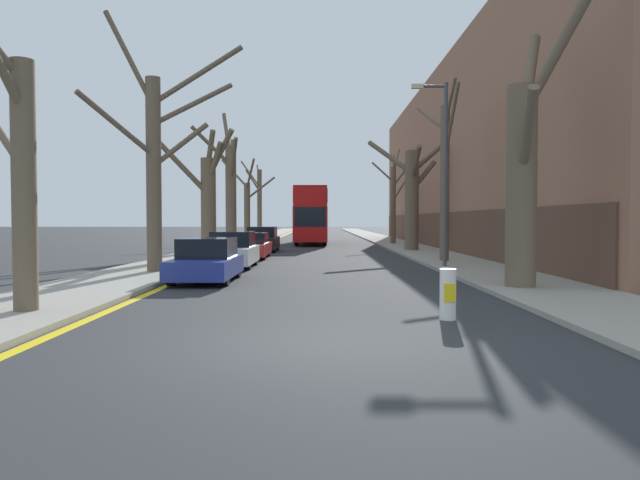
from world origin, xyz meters
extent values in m
plane|color=#2B2D30|center=(0.00, 0.00, 0.00)|extent=(300.00, 300.00, 0.00)
cube|color=gray|center=(-6.06, 50.00, 0.06)|extent=(3.21, 120.00, 0.12)
cube|color=gray|center=(6.06, 50.00, 0.06)|extent=(3.21, 120.00, 0.12)
cube|color=#93664C|center=(12.67, 29.40, 5.88)|extent=(10.00, 48.29, 11.75)
cube|color=brown|center=(7.65, 29.40, 1.18)|extent=(0.12, 47.32, 2.35)
cube|color=yellow|center=(-4.28, 50.00, 0.00)|extent=(0.24, 120.00, 0.01)
cylinder|color=brown|center=(-5.66, 2.54, 2.50)|extent=(0.46, 0.46, 5.01)
cylinder|color=brown|center=(-6.73, 3.56, 3.83)|extent=(2.31, 2.22, 2.01)
cylinder|color=brown|center=(-5.62, 11.14, 3.40)|extent=(0.52, 0.52, 6.80)
cylinder|color=brown|center=(-4.43, 12.11, 6.10)|extent=(2.57, 2.14, 1.94)
cylinder|color=brown|center=(-6.45, 9.97, 4.97)|extent=(1.85, 2.52, 1.84)
cylinder|color=brown|center=(-4.12, 11.39, 6.95)|extent=(3.13, 0.70, 2.22)
cylinder|color=brown|center=(-6.38, 11.04, 7.40)|extent=(1.71, 0.41, 3.22)
cylinder|color=brown|center=(-4.74, 11.38, 4.52)|extent=(1.92, 0.68, 1.64)
cylinder|color=brown|center=(-5.46, 19.92, 2.49)|extent=(0.75, 0.75, 4.99)
cylinder|color=brown|center=(-5.25, 19.48, 5.46)|extent=(0.74, 1.18, 1.68)
cylinder|color=brown|center=(-5.07, 19.49, 4.71)|extent=(1.13, 1.20, 2.04)
cylinder|color=brown|center=(-6.62, 19.28, 4.52)|extent=(2.63, 1.59, 2.86)
cylinder|color=brown|center=(-4.79, 19.46, 5.15)|extent=(1.66, 1.26, 2.38)
cylinder|color=brown|center=(-5.66, 28.46, 3.34)|extent=(0.70, 0.70, 6.69)
cylinder|color=brown|center=(-5.35, 27.54, 5.70)|extent=(0.91, 2.11, 2.66)
cylinder|color=brown|center=(-6.00, 29.21, 7.36)|extent=(1.00, 1.81, 3.44)
cylinder|color=brown|center=(-6.75, 27.68, 6.57)|extent=(2.45, 1.85, 2.44)
cylinder|color=brown|center=(-5.76, 29.47, 5.94)|extent=(0.47, 2.25, 2.94)
cylinder|color=brown|center=(-5.57, 35.95, 2.39)|extent=(0.48, 0.48, 4.79)
cylinder|color=brown|center=(-5.15, 34.61, 5.38)|extent=(1.04, 2.81, 2.10)
cylinder|color=brown|center=(-4.61, 37.15, 4.47)|extent=(2.12, 2.59, 1.96)
cylinder|color=brown|center=(-6.62, 36.45, 5.57)|extent=(2.28, 1.20, 2.32)
cylinder|color=brown|center=(-5.51, 44.55, 3.29)|extent=(0.44, 0.44, 6.59)
cylinder|color=brown|center=(-6.10, 44.17, 5.54)|extent=(1.35, 0.96, 2.00)
cylinder|color=brown|center=(-6.46, 45.24, 6.24)|extent=(2.06, 1.59, 2.63)
cylinder|color=brown|center=(-5.77, 46.00, 6.34)|extent=(0.68, 3.02, 1.94)
cylinder|color=brown|center=(5.50, 6.61, 2.74)|extent=(0.80, 0.80, 5.47)
cylinder|color=brown|center=(6.00, 7.51, 5.73)|extent=(1.35, 2.13, 3.24)
cylinder|color=brown|center=(5.33, 5.75, 4.06)|extent=(0.66, 1.98, 2.12)
cylinder|color=brown|center=(6.16, 5.90, 6.23)|extent=(1.68, 1.80, 3.29)
cylinder|color=brown|center=(5.56, 16.24, 3.42)|extent=(0.40, 0.40, 6.84)
cylinder|color=brown|center=(5.62, 15.56, 6.89)|extent=(0.26, 1.47, 1.74)
cylinder|color=brown|center=(5.16, 17.28, 6.46)|extent=(0.96, 2.20, 1.44)
cylinder|color=brown|center=(5.62, 15.28, 6.01)|extent=(0.26, 2.03, 2.87)
cylinder|color=brown|center=(5.59, 25.29, 3.01)|extent=(0.83, 0.83, 6.02)
cylinder|color=brown|center=(6.26, 25.30, 4.51)|extent=(1.59, 0.33, 1.87)
cylinder|color=brown|center=(6.45, 25.17, 5.53)|extent=(1.97, 0.55, 1.77)
cylinder|color=brown|center=(5.64, 24.35, 5.14)|extent=(0.42, 2.09, 2.01)
cylinder|color=brown|center=(4.40, 26.21, 5.71)|extent=(2.67, 2.18, 2.29)
cylinder|color=brown|center=(5.73, 35.00, 2.97)|extent=(0.40, 0.40, 5.95)
cylinder|color=brown|center=(4.96, 35.33, 5.58)|extent=(1.68, 0.82, 1.62)
cylinder|color=brown|center=(5.82, 35.57, 6.11)|extent=(0.34, 1.27, 1.84)
cylinder|color=brown|center=(6.22, 34.22, 5.23)|extent=(1.16, 1.72, 1.60)
cylinder|color=brown|center=(6.42, 36.22, 4.31)|extent=(1.55, 2.58, 1.96)
cylinder|color=brown|center=(6.09, 36.06, 6.48)|extent=(0.90, 2.25, 2.21)
cube|color=red|center=(-0.56, 36.70, 1.62)|extent=(2.42, 11.87, 2.54)
cube|color=red|center=(-0.56, 36.70, 3.54)|extent=(2.37, 11.63, 1.31)
cube|color=#A91111|center=(-0.56, 36.70, 4.26)|extent=(2.37, 11.63, 0.12)
cube|color=black|center=(-0.56, 36.70, 2.11)|extent=(2.45, 10.45, 1.32)
cube|color=black|center=(-0.56, 36.70, 3.61)|extent=(2.45, 10.45, 1.00)
cube|color=black|center=(-0.56, 30.78, 2.11)|extent=(2.18, 0.06, 1.39)
cylinder|color=black|center=(-1.60, 33.14, 0.49)|extent=(0.30, 0.97, 0.97)
cylinder|color=black|center=(0.48, 33.14, 0.49)|extent=(0.30, 0.97, 0.97)
cylinder|color=black|center=(-1.60, 40.02, 0.49)|extent=(0.30, 0.97, 0.97)
cylinder|color=black|center=(0.48, 40.02, 0.49)|extent=(0.30, 0.97, 0.97)
cube|color=navy|center=(-3.37, 8.86, 0.46)|extent=(1.77, 3.94, 0.55)
cube|color=black|center=(-3.37, 9.09, 1.03)|extent=(1.56, 2.05, 0.60)
cylinder|color=black|center=(-4.15, 7.68, 0.32)|extent=(0.20, 0.64, 0.64)
cylinder|color=black|center=(-2.60, 7.68, 0.32)|extent=(0.20, 0.64, 0.64)
cylinder|color=black|center=(-4.15, 10.04, 0.32)|extent=(0.20, 0.64, 0.64)
cylinder|color=black|center=(-2.60, 10.04, 0.32)|extent=(0.20, 0.64, 0.64)
cube|color=silver|center=(-3.37, 14.05, 0.50)|extent=(1.76, 3.93, 0.65)
cube|color=black|center=(-3.37, 14.29, 1.13)|extent=(1.55, 2.04, 0.61)
cylinder|color=black|center=(-4.14, 12.88, 0.33)|extent=(0.20, 0.67, 0.67)
cylinder|color=black|center=(-2.60, 12.88, 0.33)|extent=(0.20, 0.67, 0.67)
cylinder|color=black|center=(-4.14, 15.23, 0.33)|extent=(0.20, 0.67, 0.67)
cylinder|color=black|center=(-2.60, 15.23, 0.33)|extent=(0.20, 0.67, 0.67)
cube|color=maroon|center=(-3.37, 19.55, 0.46)|extent=(1.87, 4.55, 0.56)
cube|color=black|center=(-3.37, 19.82, 1.00)|extent=(1.65, 2.36, 0.53)
cylinder|color=black|center=(-4.20, 18.18, 0.30)|extent=(0.20, 0.61, 0.61)
cylinder|color=black|center=(-2.55, 18.18, 0.30)|extent=(0.20, 0.61, 0.61)
cylinder|color=black|center=(-4.20, 20.91, 0.30)|extent=(0.20, 0.61, 0.61)
cylinder|color=black|center=(-2.55, 20.91, 0.30)|extent=(0.20, 0.61, 0.61)
cube|color=black|center=(-3.37, 25.74, 0.52)|extent=(1.86, 4.31, 0.67)
cube|color=black|center=(-3.37, 26.00, 1.17)|extent=(1.64, 2.24, 0.64)
cylinder|color=black|center=(-4.19, 24.45, 0.33)|extent=(0.20, 0.66, 0.66)
cylinder|color=black|center=(-2.55, 24.45, 0.33)|extent=(0.20, 0.66, 0.66)
cylinder|color=black|center=(-4.19, 27.03, 0.33)|extent=(0.20, 0.66, 0.66)
cylinder|color=black|center=(-2.55, 27.03, 0.33)|extent=(0.20, 0.66, 0.66)
cylinder|color=#4C4F54|center=(4.94, 13.29, 3.57)|extent=(0.16, 0.16, 7.15)
cylinder|color=#4C4F54|center=(4.39, 13.29, 7.00)|extent=(1.10, 0.11, 0.11)
cube|color=beige|center=(3.84, 13.29, 7.00)|extent=(0.44, 0.20, 0.16)
cylinder|color=white|center=(2.56, 2.15, 0.48)|extent=(0.31, 0.31, 0.97)
cube|color=yellow|center=(2.56, 1.99, 0.53)|extent=(0.22, 0.01, 0.35)
camera|label=1|loc=(0.13, -8.62, 1.90)|focal=32.00mm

